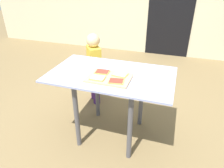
{
  "coord_description": "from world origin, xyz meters",
  "views": [
    {
      "loc": [
        0.57,
        -1.69,
        1.6
      ],
      "look_at": [
        0.01,
        0.0,
        0.63
      ],
      "focal_mm": 32.86,
      "sensor_mm": 36.0,
      "label": 1
    }
  ],
  "objects_px": {
    "cutting_board": "(109,78)",
    "pizza_slice_near_right": "(116,81)",
    "dining_table": "(111,85)",
    "pizza_slice_far_left": "(102,72)",
    "plate_white_right": "(139,72)",
    "pizza_slice_far_right": "(120,74)",
    "pizza_slice_near_left": "(98,78)",
    "child_left": "(94,65)",
    "plate_white_left": "(92,64)"
  },
  "relations": [
    {
      "from": "cutting_board",
      "to": "pizza_slice_near_right",
      "type": "bearing_deg",
      "value": -39.14
    },
    {
      "from": "dining_table",
      "to": "cutting_board",
      "type": "xyz_separation_m",
      "value": [
        0.02,
        -0.11,
        0.13
      ]
    },
    {
      "from": "pizza_slice_far_left",
      "to": "plate_white_right",
      "type": "height_order",
      "value": "pizza_slice_far_left"
    },
    {
      "from": "pizza_slice_far_right",
      "to": "dining_table",
      "type": "bearing_deg",
      "value": 157.48
    },
    {
      "from": "dining_table",
      "to": "pizza_slice_far_right",
      "type": "distance_m",
      "value": 0.18
    },
    {
      "from": "pizza_slice_far_left",
      "to": "pizza_slice_near_left",
      "type": "height_order",
      "value": "same"
    },
    {
      "from": "pizza_slice_near_right",
      "to": "cutting_board",
      "type": "bearing_deg",
      "value": 140.86
    },
    {
      "from": "dining_table",
      "to": "plate_white_right",
      "type": "relative_size",
      "value": 5.73
    },
    {
      "from": "dining_table",
      "to": "pizza_slice_far_left",
      "type": "bearing_deg",
      "value": -152.93
    },
    {
      "from": "child_left",
      "to": "pizza_slice_near_left",
      "type": "bearing_deg",
      "value": -64.55
    },
    {
      "from": "pizza_slice_far_right",
      "to": "plate_white_right",
      "type": "xyz_separation_m",
      "value": [
        0.15,
        0.15,
        -0.02
      ]
    },
    {
      "from": "plate_white_right",
      "to": "child_left",
      "type": "bearing_deg",
      "value": 145.03
    },
    {
      "from": "cutting_board",
      "to": "pizza_slice_near_left",
      "type": "xyz_separation_m",
      "value": [
        -0.09,
        -0.07,
        0.02
      ]
    },
    {
      "from": "dining_table",
      "to": "pizza_slice_far_left",
      "type": "distance_m",
      "value": 0.17
    },
    {
      "from": "plate_white_right",
      "to": "dining_table",
      "type": "bearing_deg",
      "value": -156.88
    },
    {
      "from": "pizza_slice_near_right",
      "to": "plate_white_left",
      "type": "distance_m",
      "value": 0.49
    },
    {
      "from": "plate_white_right",
      "to": "plate_white_left",
      "type": "relative_size",
      "value": 1.0
    },
    {
      "from": "pizza_slice_far_left",
      "to": "plate_white_right",
      "type": "bearing_deg",
      "value": 24.08
    },
    {
      "from": "plate_white_right",
      "to": "pizza_slice_far_right",
      "type": "bearing_deg",
      "value": -134.93
    },
    {
      "from": "cutting_board",
      "to": "child_left",
      "type": "distance_m",
      "value": 0.84
    },
    {
      "from": "cutting_board",
      "to": "plate_white_right",
      "type": "height_order",
      "value": "cutting_board"
    },
    {
      "from": "pizza_slice_near_right",
      "to": "plate_white_left",
      "type": "height_order",
      "value": "pizza_slice_near_right"
    },
    {
      "from": "pizza_slice_far_right",
      "to": "plate_white_left",
      "type": "bearing_deg",
      "value": 152.56
    },
    {
      "from": "cutting_board",
      "to": "dining_table",
      "type": "bearing_deg",
      "value": 98.47
    },
    {
      "from": "pizza_slice_near_left",
      "to": "dining_table",
      "type": "bearing_deg",
      "value": 67.73
    },
    {
      "from": "pizza_slice_far_left",
      "to": "child_left",
      "type": "xyz_separation_m",
      "value": [
        -0.35,
        0.62,
        -0.23
      ]
    },
    {
      "from": "dining_table",
      "to": "pizza_slice_far_right",
      "type": "bearing_deg",
      "value": -22.52
    },
    {
      "from": "plate_white_right",
      "to": "pizza_slice_near_left",
      "type": "bearing_deg",
      "value": -138.8
    },
    {
      "from": "plate_white_left",
      "to": "child_left",
      "type": "distance_m",
      "value": 0.51
    },
    {
      "from": "pizza_slice_far_right",
      "to": "pizza_slice_near_right",
      "type": "bearing_deg",
      "value": -87.94
    },
    {
      "from": "pizza_slice_near_right",
      "to": "dining_table",
      "type": "bearing_deg",
      "value": 120.47
    },
    {
      "from": "pizza_slice_near_right",
      "to": "plate_white_right",
      "type": "bearing_deg",
      "value": 63.5
    },
    {
      "from": "cutting_board",
      "to": "pizza_slice_near_left",
      "type": "relative_size",
      "value": 2.99
    },
    {
      "from": "pizza_slice_near_left",
      "to": "plate_white_left",
      "type": "height_order",
      "value": "pizza_slice_near_left"
    },
    {
      "from": "pizza_slice_near_left",
      "to": "plate_white_left",
      "type": "xyz_separation_m",
      "value": [
        -0.19,
        0.32,
        -0.02
      ]
    },
    {
      "from": "dining_table",
      "to": "plate_white_left",
      "type": "bearing_deg",
      "value": 150.78
    },
    {
      "from": "plate_white_left",
      "to": "child_left",
      "type": "height_order",
      "value": "child_left"
    },
    {
      "from": "cutting_board",
      "to": "child_left",
      "type": "bearing_deg",
      "value": 122.98
    },
    {
      "from": "cutting_board",
      "to": "child_left",
      "type": "xyz_separation_m",
      "value": [
        -0.44,
        0.68,
        -0.21
      ]
    },
    {
      "from": "cutting_board",
      "to": "pizza_slice_far_left",
      "type": "height_order",
      "value": "pizza_slice_far_left"
    },
    {
      "from": "pizza_slice_far_left",
      "to": "cutting_board",
      "type": "bearing_deg",
      "value": -35.83
    },
    {
      "from": "dining_table",
      "to": "pizza_slice_near_left",
      "type": "bearing_deg",
      "value": -112.27
    },
    {
      "from": "plate_white_left",
      "to": "pizza_slice_near_left",
      "type": "bearing_deg",
      "value": -59.01
    },
    {
      "from": "pizza_slice_near_right",
      "to": "child_left",
      "type": "xyz_separation_m",
      "value": [
        -0.53,
        0.76,
        -0.23
      ]
    },
    {
      "from": "dining_table",
      "to": "pizza_slice_near_right",
      "type": "bearing_deg",
      "value": -59.53
    },
    {
      "from": "plate_white_left",
      "to": "cutting_board",
      "type": "bearing_deg",
      "value": -42.26
    },
    {
      "from": "pizza_slice_far_left",
      "to": "child_left",
      "type": "height_order",
      "value": "child_left"
    },
    {
      "from": "plate_white_right",
      "to": "plate_white_left",
      "type": "bearing_deg",
      "value": 175.35
    },
    {
      "from": "dining_table",
      "to": "cutting_board",
      "type": "bearing_deg",
      "value": -81.53
    },
    {
      "from": "pizza_slice_near_right",
      "to": "plate_white_right",
      "type": "distance_m",
      "value": 0.32
    }
  ]
}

